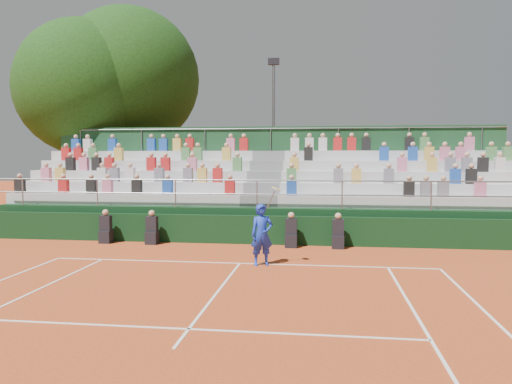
# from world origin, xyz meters

# --- Properties ---
(ground) EXTENTS (90.00, 90.00, 0.00)m
(ground) POSITION_xyz_m (0.00, 0.00, 0.00)
(ground) COLOR #BB491F
(ground) RESTS_ON ground
(courtside_wall) EXTENTS (20.00, 0.15, 1.00)m
(courtside_wall) POSITION_xyz_m (0.00, 3.20, 0.50)
(courtside_wall) COLOR black
(courtside_wall) RESTS_ON ground
(line_officials) EXTENTS (8.49, 0.40, 1.19)m
(line_officials) POSITION_xyz_m (-1.17, 2.75, 0.48)
(line_officials) COLOR black
(line_officials) RESTS_ON ground
(grandstand) EXTENTS (20.00, 5.20, 4.40)m
(grandstand) POSITION_xyz_m (-0.00, 6.44, 1.08)
(grandstand) COLOR black
(grandstand) RESTS_ON ground
(tennis_player) EXTENTS (0.90, 0.61, 2.22)m
(tennis_player) POSITION_xyz_m (0.65, -0.14, 0.87)
(tennis_player) COLOR #1834BA
(tennis_player) RESTS_ON ground
(tree_west) EXTENTS (6.99, 6.99, 10.11)m
(tree_west) POSITION_xyz_m (-9.91, 10.81, 6.60)
(tree_west) COLOR #351E13
(tree_west) RESTS_ON ground
(tree_east) EXTENTS (7.59, 7.59, 11.05)m
(tree_east) POSITION_xyz_m (-8.12, 12.29, 7.24)
(tree_east) COLOR #351E13
(tree_east) RESTS_ON ground
(floodlight_mast) EXTENTS (0.60, 0.25, 8.37)m
(floodlight_mast) POSITION_xyz_m (-0.36, 13.46, 4.86)
(floodlight_mast) COLOR gray
(floodlight_mast) RESTS_ON ground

